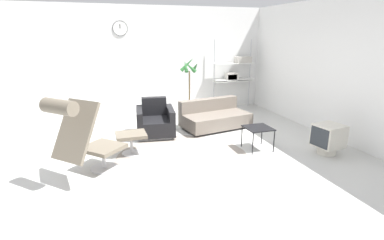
{
  "coord_description": "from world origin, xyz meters",
  "views": [
    {
      "loc": [
        -1.56,
        -4.94,
        2.1
      ],
      "look_at": [
        0.05,
        0.15,
        0.55
      ],
      "focal_mm": 28.0,
      "sensor_mm": 36.0,
      "label": 1
    }
  ],
  "objects_px": {
    "crt_television": "(328,138)",
    "lounge_chair": "(81,132)",
    "shelf_unit": "(235,72)",
    "ottoman": "(131,138)",
    "armchair_red": "(155,122)",
    "couch_low": "(214,118)",
    "side_table": "(258,129)",
    "potted_plant": "(190,94)"
  },
  "relations": [
    {
      "from": "couch_low",
      "to": "crt_television",
      "type": "distance_m",
      "value": 2.5
    },
    {
      "from": "armchair_red",
      "to": "potted_plant",
      "type": "bearing_deg",
      "value": -123.92
    },
    {
      "from": "ottoman",
      "to": "side_table",
      "type": "distance_m",
      "value": 2.33
    },
    {
      "from": "shelf_unit",
      "to": "armchair_red",
      "type": "bearing_deg",
      "value": -147.17
    },
    {
      "from": "crt_television",
      "to": "potted_plant",
      "type": "relative_size",
      "value": 0.36
    },
    {
      "from": "shelf_unit",
      "to": "ottoman",
      "type": "bearing_deg",
      "value": -141.12
    },
    {
      "from": "couch_low",
      "to": "potted_plant",
      "type": "bearing_deg",
      "value": -90.51
    },
    {
      "from": "ottoman",
      "to": "side_table",
      "type": "xyz_separation_m",
      "value": [
        2.27,
        -0.49,
        0.09
      ]
    },
    {
      "from": "side_table",
      "to": "potted_plant",
      "type": "height_order",
      "value": "potted_plant"
    },
    {
      "from": "couch_low",
      "to": "lounge_chair",
      "type": "bearing_deg",
      "value": 22.56
    },
    {
      "from": "side_table",
      "to": "armchair_red",
      "type": "bearing_deg",
      "value": 139.74
    },
    {
      "from": "couch_low",
      "to": "armchair_red",
      "type": "bearing_deg",
      "value": -5.81
    },
    {
      "from": "side_table",
      "to": "crt_television",
      "type": "distance_m",
      "value": 1.24
    },
    {
      "from": "potted_plant",
      "to": "shelf_unit",
      "type": "relative_size",
      "value": 0.78
    },
    {
      "from": "armchair_red",
      "to": "side_table",
      "type": "relative_size",
      "value": 1.97
    },
    {
      "from": "lounge_chair",
      "to": "couch_low",
      "type": "xyz_separation_m",
      "value": [
        2.78,
        1.8,
        -0.51
      ]
    },
    {
      "from": "side_table",
      "to": "shelf_unit",
      "type": "xyz_separation_m",
      "value": [
        0.99,
        3.12,
        0.66
      ]
    },
    {
      "from": "crt_television",
      "to": "armchair_red",
      "type": "bearing_deg",
      "value": 45.94
    },
    {
      "from": "side_table",
      "to": "shelf_unit",
      "type": "height_order",
      "value": "shelf_unit"
    },
    {
      "from": "lounge_chair",
      "to": "couch_low",
      "type": "height_order",
      "value": "lounge_chair"
    },
    {
      "from": "couch_low",
      "to": "shelf_unit",
      "type": "relative_size",
      "value": 0.84
    },
    {
      "from": "armchair_red",
      "to": "side_table",
      "type": "bearing_deg",
      "value": 147.0
    },
    {
      "from": "couch_low",
      "to": "crt_television",
      "type": "bearing_deg",
      "value": 112.59
    },
    {
      "from": "crt_television",
      "to": "ottoman",
      "type": "bearing_deg",
      "value": 64.16
    },
    {
      "from": "lounge_chair",
      "to": "shelf_unit",
      "type": "xyz_separation_m",
      "value": [
        4.03,
        3.4,
        0.31
      ]
    },
    {
      "from": "side_table",
      "to": "potted_plant",
      "type": "xyz_separation_m",
      "value": [
        -0.48,
        2.76,
        0.17
      ]
    },
    {
      "from": "lounge_chair",
      "to": "ottoman",
      "type": "relative_size",
      "value": 2.42
    },
    {
      "from": "side_table",
      "to": "shelf_unit",
      "type": "bearing_deg",
      "value": 72.4
    },
    {
      "from": "shelf_unit",
      "to": "potted_plant",
      "type": "bearing_deg",
      "value": -166.2
    },
    {
      "from": "couch_low",
      "to": "side_table",
      "type": "relative_size",
      "value": 3.44
    },
    {
      "from": "ottoman",
      "to": "shelf_unit",
      "type": "bearing_deg",
      "value": 38.88
    },
    {
      "from": "lounge_chair",
      "to": "side_table",
      "type": "distance_m",
      "value": 3.08
    },
    {
      "from": "crt_television",
      "to": "lounge_chair",
      "type": "bearing_deg",
      "value": 77.64
    },
    {
      "from": "ottoman",
      "to": "crt_television",
      "type": "bearing_deg",
      "value": -17.5
    },
    {
      "from": "potted_plant",
      "to": "couch_low",
      "type": "bearing_deg",
      "value": -80.11
    },
    {
      "from": "couch_low",
      "to": "crt_television",
      "type": "xyz_separation_m",
      "value": [
        1.36,
        -2.09,
        0.07
      ]
    },
    {
      "from": "ottoman",
      "to": "couch_low",
      "type": "distance_m",
      "value": 2.26
    },
    {
      "from": "armchair_red",
      "to": "couch_low",
      "type": "distance_m",
      "value": 1.4
    },
    {
      "from": "ottoman",
      "to": "armchair_red",
      "type": "xyz_separation_m",
      "value": [
        0.61,
        0.92,
        -0.02
      ]
    },
    {
      "from": "crt_television",
      "to": "potted_plant",
      "type": "bearing_deg",
      "value": 16.96
    },
    {
      "from": "armchair_red",
      "to": "couch_low",
      "type": "bearing_deg",
      "value": -168.16
    },
    {
      "from": "crt_television",
      "to": "shelf_unit",
      "type": "distance_m",
      "value": 3.77
    }
  ]
}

